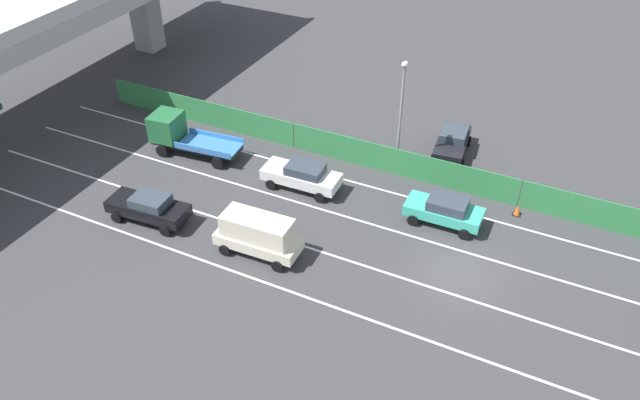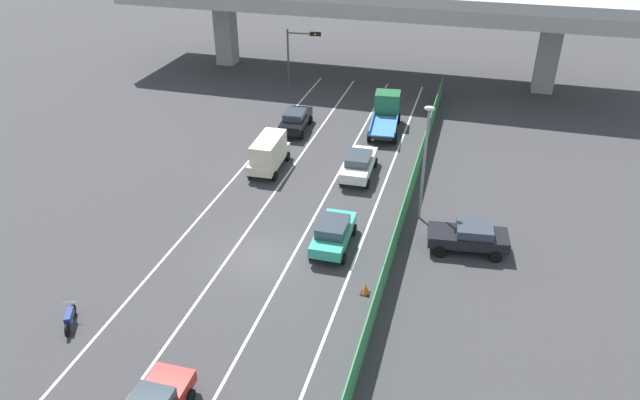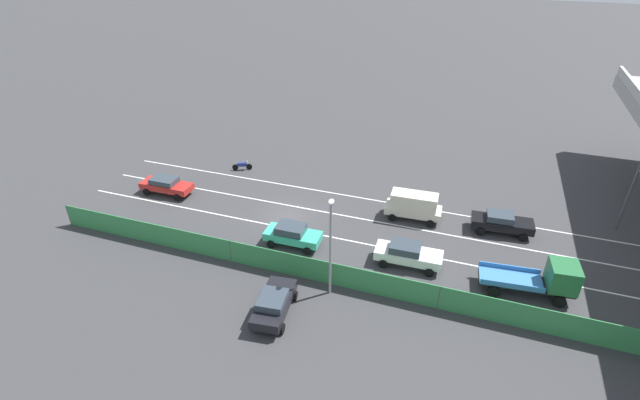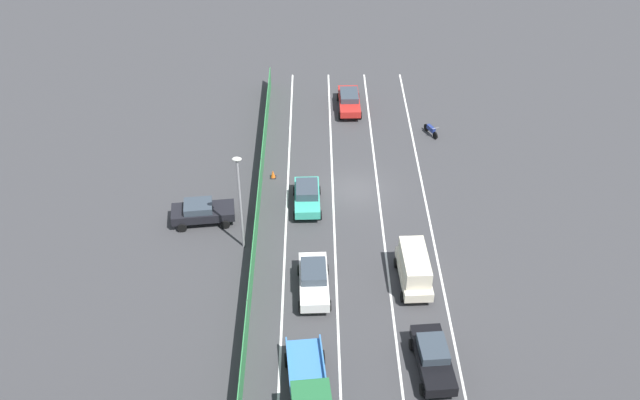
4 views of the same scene
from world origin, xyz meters
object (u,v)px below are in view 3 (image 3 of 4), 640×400
car_van_cream (414,205)px  street_lamp (331,239)px  car_hatchback_white (408,254)px  traffic_cone (235,251)px  motorcycle (242,166)px  car_taxi_teal (292,234)px  parked_sedan_dark (274,303)px  flatbed_truck_blue (546,279)px  car_sedan_black (502,222)px  car_sedan_red (166,185)px  traffic_light (637,192)px

car_van_cream → street_lamp: bearing=-18.4°
car_hatchback_white → traffic_cone: (3.02, -12.11, -0.63)m
motorcycle → traffic_cone: bearing=25.2°
car_taxi_teal → parked_sedan_dark: 7.38m
parked_sedan_dark → traffic_cone: bearing=-131.4°
car_hatchback_white → flatbed_truck_blue: bearing=88.5°
car_taxi_teal → flatbed_truck_blue: 17.48m
car_sedan_black → traffic_cone: bearing=-62.6°
street_lamp → traffic_cone: size_ratio=11.15×
car_sedan_red → traffic_cone: 11.81m
flatbed_truck_blue → traffic_cone: size_ratio=9.47×
car_sedan_red → flatbed_truck_blue: 31.28m
flatbed_truck_blue → traffic_light: traffic_light is taller
traffic_cone → car_sedan_black: bearing=117.4°
car_sedan_red → motorcycle: car_sedan_red is taller
car_sedan_black → traffic_light: (-2.46, 8.83, 3.02)m
street_lamp → flatbed_truck_blue: bearing=108.5°
parked_sedan_dark → car_taxi_teal: bearing=-166.7°
car_sedan_black → street_lamp: bearing=-43.2°
street_lamp → motorcycle: bearing=-135.8°
car_sedan_black → car_hatchback_white: bearing=-43.8°
traffic_cone → street_lamp: bearing=78.4°
car_hatchback_white → street_lamp: bearing=-42.5°
car_taxi_teal → traffic_light: traffic_light is taller
car_sedan_black → car_van_cream: car_van_cream is taller
motorcycle → car_hatchback_white: bearing=62.1°
car_taxi_teal → car_sedan_red: size_ratio=0.91×
car_sedan_red → motorcycle: bearing=147.0°
motorcycle → car_taxi_teal: bearing=43.4°
car_hatchback_white → street_lamp: (4.63, -4.24, 3.37)m
car_sedan_black → traffic_cone: (9.50, -18.31, -0.62)m
car_sedan_black → car_van_cream: 6.86m
car_van_cream → traffic_cone: bearing=-51.2°
car_van_cream → traffic_cone: 14.74m
street_lamp → traffic_cone: bearing=-101.6°
car_hatchback_white → car_van_cream: (-6.19, -0.64, 0.36)m
car_sedan_black → motorcycle: (-3.05, -24.22, -0.45)m
flatbed_truck_blue → parked_sedan_dark: flatbed_truck_blue is taller
parked_sedan_dark → traffic_light: 27.64m
car_sedan_black → car_sedan_red: 28.62m
car_sedan_red → traffic_cone: size_ratio=7.42×
traffic_light → motorcycle: bearing=-91.0°
car_sedan_red → flatbed_truck_blue: size_ratio=0.78×
car_hatchback_white → car_taxi_teal: (0.45, -8.58, -0.00)m
car_taxi_teal → street_lamp: street_lamp is taller
street_lamp → car_hatchback_white: bearing=137.5°
car_van_cream → traffic_cone: size_ratio=7.20×
car_hatchback_white → car_sedan_red: car_hatchback_white is taller
car_sedan_black → flatbed_truck_blue: bearing=21.9°
motorcycle → flatbed_truck_blue: bearing=70.1°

